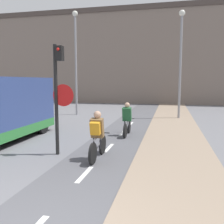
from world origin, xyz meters
name	(u,v)px	position (x,y,z in m)	size (l,w,h in m)	color
building_row_background	(152,57)	(0.00, 24.92, 4.82)	(60.00, 5.20, 9.62)	slate
traffic_light_pole	(58,88)	(-1.33, 4.48, 2.08)	(0.67, 0.25, 3.38)	black
street_lamp_far	(76,52)	(-4.21, 13.41, 4.18)	(0.36, 0.36, 6.85)	gray
street_lamp_sidewalk	(181,53)	(2.55, 13.08, 3.94)	(0.36, 0.36, 6.40)	gray
cyclist_near	(97,136)	(-0.04, 4.25, 0.70)	(0.46, 1.63, 1.44)	black
cyclist_far	(127,120)	(0.27, 7.61, 0.65)	(0.46, 1.57, 1.41)	black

